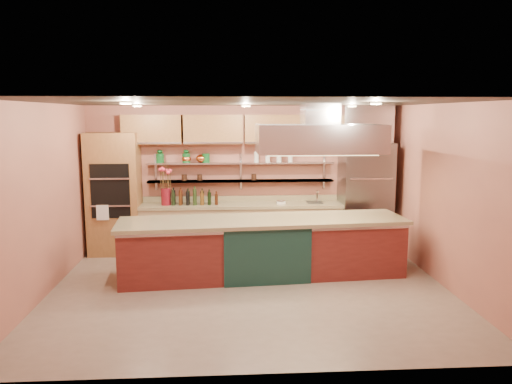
{
  "coord_description": "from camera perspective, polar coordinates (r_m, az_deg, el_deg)",
  "views": [
    {
      "loc": [
        -0.37,
        -7.25,
        2.64
      ],
      "look_at": [
        0.16,
        1.0,
        1.34
      ],
      "focal_mm": 35.0,
      "sensor_mm": 36.0,
      "label": 1
    }
  ],
  "objects": [
    {
      "name": "floor",
      "position": [
        7.73,
        -0.69,
        -11.14
      ],
      "size": [
        6.0,
        5.0,
        0.02
      ],
      "primitive_type": "cube",
      "color": "gray",
      "rests_on": "ground"
    },
    {
      "name": "upper_cabinets",
      "position": [
        9.58,
        -1.44,
        7.18
      ],
      "size": [
        4.6,
        0.36,
        0.55
      ],
      "primitive_type": "cube",
      "color": "#946236",
      "rests_on": "wall_back"
    },
    {
      "name": "bar_faucet",
      "position": [
        9.8,
        6.99,
        -0.5
      ],
      "size": [
        0.04,
        0.04,
        0.24
      ],
      "primitive_type": "cylinder",
      "rotation": [
        0.0,
        0.0,
        0.17
      ],
      "color": "silver",
      "rests_on": "back_counter"
    },
    {
      "name": "ceiling_downlights",
      "position": [
        7.46,
        -0.82,
        9.92
      ],
      "size": [
        4.0,
        2.8,
        0.02
      ],
      "primitive_type": "cube",
      "color": "#FFE5A5",
      "rests_on": "ceiling"
    },
    {
      "name": "wall_back",
      "position": [
        9.84,
        -1.46,
        1.67
      ],
      "size": [
        6.0,
        0.04,
        2.8
      ],
      "primitive_type": "cube",
      "color": "#AC6451",
      "rests_on": "floor"
    },
    {
      "name": "back_counter",
      "position": [
        9.7,
        -1.66,
        -4.04
      ],
      "size": [
        3.84,
        0.64,
        0.93
      ],
      "primitive_type": "cube",
      "color": "tan",
      "rests_on": "floor"
    },
    {
      "name": "wall_shelf_lower",
      "position": [
        9.71,
        -1.72,
        1.28
      ],
      "size": [
        3.6,
        0.26,
        0.03
      ],
      "primitive_type": "cube",
      "color": "#B8BAC0",
      "rests_on": "wall_back"
    },
    {
      "name": "copper_kettle",
      "position": [
        9.67,
        -6.31,
        3.83
      ],
      "size": [
        0.25,
        0.25,
        0.15
      ],
      "primitive_type": "ellipsoid",
      "rotation": [
        0.0,
        0.0,
        0.42
      ],
      "color": "orange",
      "rests_on": "wall_shelf_upper"
    },
    {
      "name": "kitchen_scale",
      "position": [
        9.61,
        2.87,
        -1.08
      ],
      "size": [
        0.19,
        0.17,
        0.09
      ],
      "primitive_type": "cube",
      "rotation": [
        0.0,
        0.0,
        0.37
      ],
      "color": "silver",
      "rests_on": "back_counter"
    },
    {
      "name": "range_hood",
      "position": [
        8.06,
        7.26,
        6.07
      ],
      "size": [
        2.0,
        1.0,
        0.45
      ],
      "primitive_type": "cube",
      "color": "#B8BAC0",
      "rests_on": "ceiling"
    },
    {
      "name": "island",
      "position": [
        8.22,
        0.8,
        -6.35
      ],
      "size": [
        4.63,
        1.36,
        0.95
      ],
      "primitive_type": "cube",
      "rotation": [
        0.0,
        0.0,
        0.08
      ],
      "color": "maroon",
      "rests_on": "floor"
    },
    {
      "name": "green_canister",
      "position": [
        9.66,
        -5.74,
        3.89
      ],
      "size": [
        0.17,
        0.17,
        0.17
      ],
      "primitive_type": "cylinder",
      "rotation": [
        0.0,
        0.0,
        -0.21
      ],
      "color": "#104B1D",
      "rests_on": "wall_shelf_upper"
    },
    {
      "name": "ceiling",
      "position": [
        7.26,
        -0.74,
        10.18
      ],
      "size": [
        6.0,
        5.0,
        0.02
      ],
      "primitive_type": "cube",
      "color": "black",
      "rests_on": "wall_back"
    },
    {
      "name": "wall_shelf_upper",
      "position": [
        9.67,
        -1.73,
        3.33
      ],
      "size": [
        3.6,
        0.26,
        0.03
      ],
      "primitive_type": "cube",
      "color": "#B8BAC0",
      "rests_on": "wall_back"
    },
    {
      "name": "oven_stack",
      "position": [
        9.77,
        -15.89,
        -0.2
      ],
      "size": [
        0.95,
        0.64,
        2.3
      ],
      "primitive_type": "cube",
      "color": "#946236",
      "rests_on": "floor"
    },
    {
      "name": "wall_left",
      "position": [
        7.81,
        -23.27,
        -0.95
      ],
      "size": [
        0.04,
        5.0,
        2.8
      ],
      "primitive_type": "cube",
      "color": "#AC6451",
      "rests_on": "floor"
    },
    {
      "name": "refrigerator",
      "position": [
        9.9,
        12.35,
        -0.53
      ],
      "size": [
        0.95,
        0.72,
        2.1
      ],
      "primitive_type": "cube",
      "color": "slate",
      "rests_on": "floor"
    },
    {
      "name": "oil_bottle_cluster",
      "position": [
        9.55,
        -6.99,
        -0.56
      ],
      "size": [
        0.96,
        0.39,
        0.3
      ],
      "primitive_type": "cube",
      "rotation": [
        0.0,
        0.0,
        -0.13
      ],
      "color": "black",
      "rests_on": "back_counter"
    },
    {
      "name": "flower_vase",
      "position": [
        9.59,
        -10.26,
        -0.53
      ],
      "size": [
        0.21,
        0.21,
        0.32
      ],
      "primitive_type": "cylinder",
      "rotation": [
        0.0,
        0.0,
        0.2
      ],
      "color": "maroon",
      "rests_on": "back_counter"
    },
    {
      "name": "wall_front",
      "position": [
        4.92,
        0.77,
        -5.67
      ],
      "size": [
        6.0,
        0.04,
        2.8
      ],
      "primitive_type": "cube",
      "color": "#AC6451",
      "rests_on": "floor"
    },
    {
      "name": "wall_right",
      "position": [
        8.09,
        21.03,
        -0.5
      ],
      "size": [
        0.04,
        5.0,
        2.8
      ],
      "primitive_type": "cube",
      "color": "#AC6451",
      "rests_on": "floor"
    }
  ]
}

